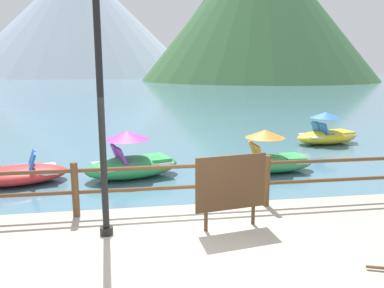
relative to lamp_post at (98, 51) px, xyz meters
The scene contains 10 objects.
ground_plane 39.43m from the lamp_post, 88.33° to the left, with size 200.00×200.00×0.00m, color #477084.
dock_railing 2.60m from the lamp_post, 36.21° to the left, with size 23.92×0.12×0.95m.
lamp_post is the anchor object (origin of this frame).
sign_board 2.80m from the lamp_post, ahead, with size 1.17×0.25×1.19m.
pedal_boat_0 6.75m from the lamp_post, 46.73° to the left, with size 2.57×1.17×1.20m.
pedal_boat_1 5.27m from the lamp_post, 84.68° to the left, with size 2.80×1.96×1.27m.
pedal_boat_5 5.81m from the lamp_post, 119.50° to the left, with size 2.66×1.88×0.81m.
pedal_boat_6 11.51m from the lamp_post, 45.53° to the left, with size 2.74×1.63×1.22m.
cliff_headland 77.69m from the lamp_post, 71.40° to the left, with size 46.62×46.62×28.42m.
distant_peak 115.32m from the lamp_post, 96.59° to the left, with size 65.47×65.47×31.70m, color #93A3B7.
Camera 1 is at (-0.72, -5.02, 2.95)m, focal length 36.46 mm.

